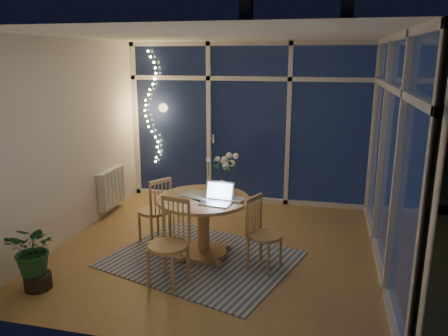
{
  "coord_description": "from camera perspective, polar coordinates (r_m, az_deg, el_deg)",
  "views": [
    {
      "loc": [
        1.26,
        -4.98,
        2.37
      ],
      "look_at": [
        0.01,
        0.25,
        0.99
      ],
      "focal_mm": 35.0,
      "sensor_mm": 36.0,
      "label": 1
    }
  ],
  "objects": [
    {
      "name": "chair_right",
      "position": [
        4.99,
        5.37,
        -8.56
      ],
      "size": [
        0.52,
        0.52,
        0.86
      ],
      "primitive_type": "cube",
      "rotation": [
        0.0,
        0.0,
        1.16
      ],
      "color": "#A07748",
      "rests_on": "floor"
    },
    {
      "name": "neighbour_roof",
      "position": [
        13.51,
        9.67,
        13.46
      ],
      "size": [
        7.0,
        3.0,
        2.2
      ],
      "primitive_type": "cube",
      "color": "#34363E",
      "rests_on": "ground"
    },
    {
      "name": "fairy_lights",
      "position": [
        7.49,
        -9.54,
        7.72
      ],
      "size": [
        0.24,
        0.1,
        1.85
      ],
      "primitive_type": null,
      "color": "#FFCE66",
      "rests_on": "window_wall_back"
    },
    {
      "name": "radiator",
      "position": [
        6.97,
        -14.47,
        -2.49
      ],
      "size": [
        0.1,
        0.7,
        0.58
      ],
      "primitive_type": "cube",
      "color": "silver",
      "rests_on": "wall_left"
    },
    {
      "name": "phone",
      "position": [
        5.08,
        -3.39,
        -4.18
      ],
      "size": [
        0.12,
        0.1,
        0.01
      ],
      "primitive_type": "cube",
      "rotation": [
        0.0,
        0.0,
        -0.46
      ],
      "color": "black",
      "rests_on": "dining_table"
    },
    {
      "name": "wall_right",
      "position": [
        5.14,
        21.46,
        1.38
      ],
      "size": [
        0.04,
        4.0,
        2.6
      ],
      "primitive_type": "cube",
      "color": "silver",
      "rests_on": "floor"
    },
    {
      "name": "rug",
      "position": [
        5.37,
        -2.95,
        -11.76
      ],
      "size": [
        2.48,
        2.21,
        0.01
      ],
      "primitive_type": "cube",
      "rotation": [
        0.0,
        0.0,
        -0.3
      ],
      "color": "#BAAD97",
      "rests_on": "floor"
    },
    {
      "name": "garden_fence",
      "position": [
        10.65,
        6.6,
        6.35
      ],
      "size": [
        11.0,
        0.08,
        1.8
      ],
      "primitive_type": "cube",
      "color": "#391E14",
      "rests_on": "ground"
    },
    {
      "name": "laptop",
      "position": [
        4.92,
        -1.08,
        -3.31
      ],
      "size": [
        0.38,
        0.33,
        0.25
      ],
      "primitive_type": null,
      "rotation": [
        0.0,
        0.0,
        -0.12
      ],
      "color": "silver",
      "rests_on": "dining_table"
    },
    {
      "name": "window_wall_right",
      "position": [
        5.14,
        21.02,
        1.41
      ],
      "size": [
        0.1,
        4.0,
        2.6
      ],
      "primitive_type": "cube",
      "color": "silver",
      "rests_on": "floor"
    },
    {
      "name": "wall_front",
      "position": [
        3.4,
        -8.97,
        -4.09
      ],
      "size": [
        4.0,
        0.04,
        2.6
      ],
      "primitive_type": "cube",
      "color": "silver",
      "rests_on": "floor"
    },
    {
      "name": "wall_left",
      "position": [
        6.04,
        -19.45,
        3.37
      ],
      "size": [
        0.04,
        4.0,
        2.6
      ],
      "primitive_type": "cube",
      "color": "silver",
      "rests_on": "floor"
    },
    {
      "name": "window_wall_back",
      "position": [
        7.13,
        3.17,
        5.73
      ],
      "size": [
        4.0,
        0.1,
        2.6
      ],
      "primitive_type": "cube",
      "color": "silver",
      "rests_on": "floor"
    },
    {
      "name": "potted_plant",
      "position": [
        4.99,
        -23.46,
        -10.39
      ],
      "size": [
        0.58,
        0.52,
        0.76
      ],
      "primitive_type": "imported",
      "rotation": [
        0.0,
        0.0,
        0.1
      ],
      "color": "#1B4E25",
      "rests_on": "floor"
    },
    {
      "name": "garden_patio",
      "position": [
        10.29,
        8.87,
        0.55
      ],
      "size": [
        12.0,
        6.0,
        0.1
      ],
      "primitive_type": "cube",
      "color": "black",
      "rests_on": "ground"
    },
    {
      "name": "wall_back",
      "position": [
        7.17,
        3.23,
        5.78
      ],
      "size": [
        4.0,
        0.04,
        2.6
      ],
      "primitive_type": "cube",
      "color": "silver",
      "rests_on": "floor"
    },
    {
      "name": "garden_shrubs",
      "position": [
        8.84,
        -0.32,
        1.83
      ],
      "size": [
        0.9,
        0.9,
        0.9
      ],
      "primitive_type": "sphere",
      "color": "black",
      "rests_on": "ground"
    },
    {
      "name": "bowl",
      "position": [
        5.02,
        1.74,
        -4.22
      ],
      "size": [
        0.19,
        0.19,
        0.04
      ],
      "primitive_type": "imported",
      "rotation": [
        0.0,
        0.0,
        -0.3
      ],
      "color": "silver",
      "rests_on": "dining_table"
    },
    {
      "name": "newspapers",
      "position": [
        5.25,
        -3.34,
        -3.51
      ],
      "size": [
        0.44,
        0.41,
        0.02
      ],
      "primitive_type": "cube",
      "rotation": [
        0.0,
        0.0,
        -0.5
      ],
      "color": "#B8B6AF",
      "rests_on": "dining_table"
    },
    {
      "name": "chair_left",
      "position": [
        5.73,
        -9.11,
        -5.36
      ],
      "size": [
        0.58,
        0.58,
        0.9
      ],
      "primitive_type": "cube",
      "rotation": [
        0.0,
        0.0,
        -2.16
      ],
      "color": "#A07748",
      "rests_on": "floor"
    },
    {
      "name": "ceiling",
      "position": [
        5.14,
        -0.74,
        16.96
      ],
      "size": [
        4.0,
        4.0,
        0.0
      ],
      "primitive_type": "plane",
      "color": "white",
      "rests_on": "wall_back"
    },
    {
      "name": "flower_vase",
      "position": [
        5.36,
        -0.18,
        -2.04
      ],
      "size": [
        0.25,
        0.25,
        0.21
      ],
      "primitive_type": "imported",
      "rotation": [
        0.0,
        0.0,
        -0.3
      ],
      "color": "silver",
      "rests_on": "dining_table"
    },
    {
      "name": "dining_table",
      "position": [
        5.3,
        -2.69,
        -7.72
      ],
      "size": [
        1.38,
        1.38,
        0.75
      ],
      "primitive_type": "cylinder",
      "rotation": [
        0.0,
        0.0,
        -0.3
      ],
      "color": "#A07748",
      "rests_on": "floor"
    },
    {
      "name": "floor",
      "position": [
        5.65,
        -0.65,
        -10.39
      ],
      "size": [
        4.0,
        4.0,
        0.0
      ],
      "primitive_type": "plane",
      "color": "olive",
      "rests_on": "ground"
    },
    {
      "name": "chair_front",
      "position": [
        4.65,
        -7.36,
        -9.79
      ],
      "size": [
        0.53,
        0.53,
        0.95
      ],
      "primitive_type": "cube",
      "rotation": [
        0.0,
        0.0,
        -0.23
      ],
      "color": "#A07748",
      "rests_on": "floor"
    }
  ]
}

